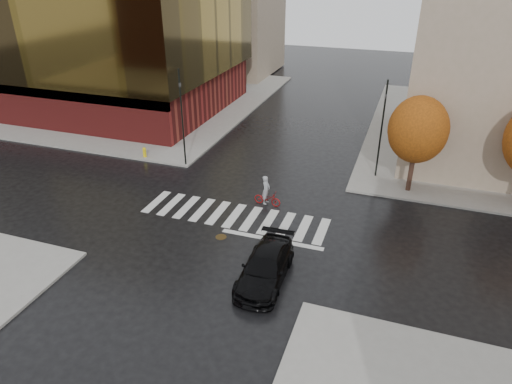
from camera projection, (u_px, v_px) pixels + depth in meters
ground at (231, 220)px, 27.89m from camera, size 120.00×120.00×0.00m
sidewalk_nw at (128, 97)px, 51.56m from camera, size 30.00×30.00×0.15m
crosswalk at (234, 216)px, 28.31m from camera, size 12.00×3.00×0.01m
office_glass at (92, 24)px, 45.53m from camera, size 27.00×19.00×16.00m
tree_ne_a at (418, 130)px, 29.12m from camera, size 3.80×3.80×6.50m
sedan at (265, 267)px, 22.42m from camera, size 2.27×5.23×1.50m
cyclist at (267, 195)px, 29.24m from camera, size 1.82×0.75×2.03m
traffic_light_nw at (182, 112)px, 33.02m from camera, size 0.21×0.19×7.26m
traffic_light_ne at (382, 124)px, 31.31m from camera, size 0.16×0.19×6.97m
fire_hydrant at (144, 152)px, 35.97m from camera, size 0.28×0.28×0.80m
manhole at (221, 237)px, 26.17m from camera, size 0.70×0.70×0.01m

